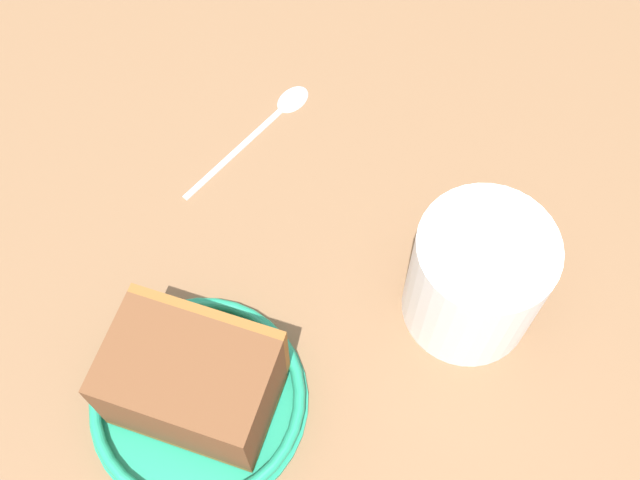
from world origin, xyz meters
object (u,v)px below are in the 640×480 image
object	(u,v)px
small_plate	(198,399)
teaspoon	(272,116)
tea_mug	(478,276)
cake_slice	(193,380)

from	to	relation	value
small_plate	teaspoon	bearing A→B (deg)	8.11
tea_mug	cake_slice	bearing A→B (deg)	128.81
teaspoon	cake_slice	bearing A→B (deg)	-171.79
tea_mug	teaspoon	world-z (taller)	tea_mug
cake_slice	teaspoon	size ratio (longest dim) A/B	0.77
tea_mug	teaspoon	distance (cm)	21.63
tea_mug	teaspoon	size ratio (longest dim) A/B	0.86
small_plate	teaspoon	world-z (taller)	small_plate
small_plate	cake_slice	xyz separation A→B (cm)	(0.28, -0.00, 3.41)
cake_slice	small_plate	bearing A→B (deg)	179.95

